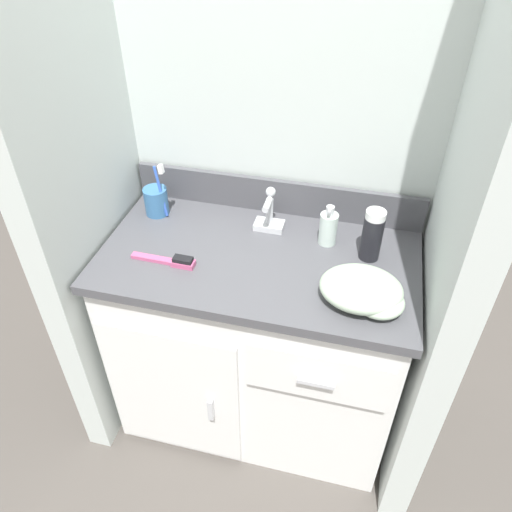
{
  "coord_description": "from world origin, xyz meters",
  "views": [
    {
      "loc": [
        0.26,
        -1.08,
        1.65
      ],
      "look_at": [
        0.0,
        -0.02,
        0.76
      ],
      "focal_mm": 35.0,
      "sensor_mm": 36.0,
      "label": 1
    }
  ],
  "objects_px": {
    "hand_towel": "(365,291)",
    "shaving_cream_can": "(372,235)",
    "soap_dispenser": "(328,228)",
    "hairbrush": "(172,261)",
    "toothbrush_cup": "(156,201)"
  },
  "relations": [
    {
      "from": "shaving_cream_can",
      "to": "hairbrush",
      "type": "height_order",
      "value": "shaving_cream_can"
    },
    {
      "from": "shaving_cream_can",
      "to": "hairbrush",
      "type": "xyz_separation_m",
      "value": [
        -0.54,
        -0.16,
        -0.07
      ]
    },
    {
      "from": "soap_dispenser",
      "to": "shaving_cream_can",
      "type": "relative_size",
      "value": 0.84
    },
    {
      "from": "hand_towel",
      "to": "shaving_cream_can",
      "type": "bearing_deg",
      "value": 90.23
    },
    {
      "from": "shaving_cream_can",
      "to": "hairbrush",
      "type": "distance_m",
      "value": 0.56
    },
    {
      "from": "toothbrush_cup",
      "to": "shaving_cream_can",
      "type": "relative_size",
      "value": 1.19
    },
    {
      "from": "toothbrush_cup",
      "to": "hand_towel",
      "type": "relative_size",
      "value": 0.85
    },
    {
      "from": "toothbrush_cup",
      "to": "hairbrush",
      "type": "height_order",
      "value": "toothbrush_cup"
    },
    {
      "from": "soap_dispenser",
      "to": "hairbrush",
      "type": "bearing_deg",
      "value": -153.44
    },
    {
      "from": "hairbrush",
      "to": "toothbrush_cup",
      "type": "bearing_deg",
      "value": 122.38
    },
    {
      "from": "soap_dispenser",
      "to": "shaving_cream_can",
      "type": "bearing_deg",
      "value": -17.75
    },
    {
      "from": "hairbrush",
      "to": "hand_towel",
      "type": "height_order",
      "value": "hand_towel"
    },
    {
      "from": "soap_dispenser",
      "to": "hairbrush",
      "type": "xyz_separation_m",
      "value": [
        -0.41,
        -0.2,
        -0.04
      ]
    },
    {
      "from": "hand_towel",
      "to": "toothbrush_cup",
      "type": "bearing_deg",
      "value": 159.59
    },
    {
      "from": "toothbrush_cup",
      "to": "hairbrush",
      "type": "xyz_separation_m",
      "value": [
        0.14,
        -0.23,
        -0.04
      ]
    }
  ]
}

